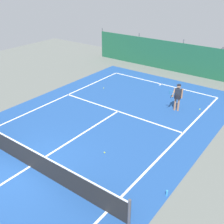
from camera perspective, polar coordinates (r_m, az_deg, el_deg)
The scene contains 9 objects.
ground_plane at distance 12.26m, azimuth -16.76°, elevation -10.89°, with size 36.00×36.00×0.00m, color slate.
court_surface at distance 12.26m, azimuth -16.76°, elevation -10.87°, with size 11.02×26.60×0.01m.
tennis_net at distance 11.96m, azimuth -17.09°, elevation -8.95°, with size 10.12×0.10×1.10m.
back_fence at distance 23.45m, azimuth 14.66°, elevation 9.84°, with size 16.30×0.98×2.70m.
tennis_player at distance 16.26m, azimuth 13.59°, elevation 3.37°, with size 0.64×0.80×1.64m.
tennis_ball_near_player at distance 17.11m, azimuth 17.92°, elevation 0.57°, with size 0.07×0.07×0.07m, color #CCDB33.
tennis_ball_midcourt at distance 19.33m, azimuth -1.75°, elevation 5.04°, with size 0.07×0.07×0.07m, color #CCDB33.
tennis_ball_by_sideline at distance 12.51m, azimuth -1.56°, elevation -8.49°, with size 0.07×0.07×0.07m, color #CCDB33.
water_bottle at distance 10.60m, azimuth 11.42°, elevation -16.32°, with size 0.08×0.08×0.24m, color #338CD8.
Camera 1 is at (8.27, -5.30, 7.34)m, focal length 43.64 mm.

